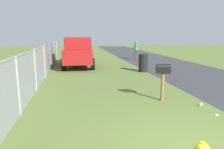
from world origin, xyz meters
TOP-DOWN VIEW (x-y plane):
  - road_asphalt at (6.00, -4.65)m, footprint 60.00×5.21m
  - mailbox at (3.27, -0.66)m, footprint 0.27×0.49m
  - pickup_truck at (11.57, 2.00)m, footprint 5.28×2.35m
  - trash_bin at (8.75, -1.84)m, footprint 0.58×0.58m
  - pedestrian at (14.83, -3.22)m, footprint 0.30×0.57m
  - fence_section at (8.00, 3.88)m, footprint 15.69×0.07m
  - litter_wrapper_by_mailbox at (1.74, -1.67)m, footprint 0.15×0.13m
  - litter_cup_midfield_b at (2.53, -1.67)m, footprint 0.11×0.12m

SIDE VIEW (x-z plane):
  - road_asphalt at x=6.00m, z-range 0.00..0.01m
  - litter_wrapper_by_mailbox at x=1.74m, z-range 0.00..0.01m
  - litter_cup_midfield_b at x=2.53m, z-range 0.00..0.08m
  - trash_bin at x=8.75m, z-range 0.00..1.09m
  - fence_section at x=8.00m, z-range 0.07..1.77m
  - pedestrian at x=14.83m, z-range 0.13..1.82m
  - mailbox at x=3.27m, z-range 0.38..1.67m
  - pickup_truck at x=11.57m, z-range 0.06..2.15m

